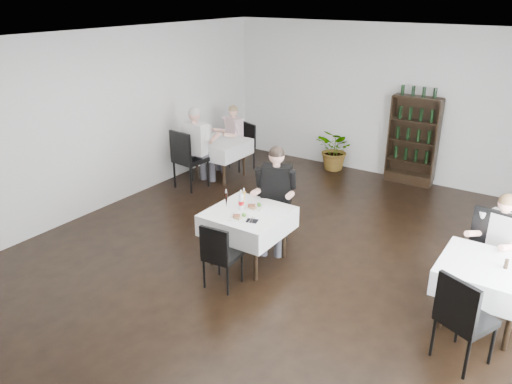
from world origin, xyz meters
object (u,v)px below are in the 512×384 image
(main_table, at_px, (248,221))
(diner_main, at_px, (275,191))
(wine_shelf, at_px, (413,141))
(potted_tree, at_px, (336,150))

(main_table, relative_size, diner_main, 0.67)
(wine_shelf, relative_size, main_table, 1.70)
(potted_tree, xyz_separation_m, diner_main, (0.72, -3.62, 0.45))
(main_table, height_order, potted_tree, potted_tree)
(potted_tree, bearing_deg, wine_shelf, 4.25)
(main_table, distance_m, potted_tree, 4.25)
(potted_tree, bearing_deg, main_table, -81.31)
(wine_shelf, bearing_deg, main_table, -101.78)
(potted_tree, height_order, diner_main, diner_main)
(wine_shelf, relative_size, potted_tree, 1.98)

